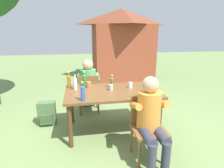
{
  "coord_description": "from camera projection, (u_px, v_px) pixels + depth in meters",
  "views": [
    {
      "loc": [
        -0.54,
        -3.05,
        1.74
      ],
      "look_at": [
        0.0,
        0.0,
        0.87
      ],
      "focal_mm": 30.22,
      "sensor_mm": 36.0,
      "label": 1
    }
  ],
  "objects": [
    {
      "name": "cup_white",
      "position": [
        130.0,
        85.0,
        3.42
      ],
      "size": [
        0.07,
        0.07,
        0.1
      ],
      "primitive_type": "cylinder",
      "color": "white",
      "rests_on": "dining_table"
    },
    {
      "name": "brick_kiosk",
      "position": [
        121.0,
        43.0,
        6.91
      ],
      "size": [
        2.31,
        2.17,
        2.51
      ],
      "color": "brown",
      "rests_on": "ground_plane"
    },
    {
      "name": "backpack_by_near_side",
      "position": [
        47.0,
        114.0,
        3.6
      ],
      "size": [
        0.33,
        0.23,
        0.45
      ],
      "color": "#47663D",
      "rests_on": "ground_plane"
    },
    {
      "name": "chair_near_right",
      "position": [
        147.0,
        124.0,
        2.63
      ],
      "size": [
        0.45,
        0.45,
        0.87
      ],
      "color": "brown",
      "rests_on": "ground_plane"
    },
    {
      "name": "dining_table",
      "position": [
        112.0,
        95.0,
        3.27
      ],
      "size": [
        1.59,
        0.99,
        0.75
      ],
      "color": "brown",
      "rests_on": "ground_plane"
    },
    {
      "name": "cup_steel",
      "position": [
        111.0,
        87.0,
        3.26
      ],
      "size": [
        0.07,
        0.07,
        0.1
      ],
      "primitive_type": "cylinder",
      "color": "#B2B7BC",
      "rests_on": "dining_table"
    },
    {
      "name": "person_in_plaid_shirt",
      "position": [
        88.0,
        83.0,
        4.07
      ],
      "size": [
        0.47,
        0.62,
        1.18
      ],
      "color": "#4C935B",
      "rests_on": "ground_plane"
    },
    {
      "name": "bottle_amber",
      "position": [
        69.0,
        81.0,
        3.39
      ],
      "size": [
        0.06,
        0.06,
        0.3
      ],
      "color": "#996019",
      "rests_on": "dining_table"
    },
    {
      "name": "chair_far_left",
      "position": [
        89.0,
        92.0,
        4.01
      ],
      "size": [
        0.45,
        0.45,
        0.87
      ],
      "color": "brown",
      "rests_on": "ground_plane"
    },
    {
      "name": "cup_terracotta",
      "position": [
        89.0,
        85.0,
        3.43
      ],
      "size": [
        0.08,
        0.08,
        0.1
      ],
      "primitive_type": "cylinder",
      "color": "#BC6B47",
      "rests_on": "dining_table"
    },
    {
      "name": "bottle_blue",
      "position": [
        83.0,
        93.0,
        2.75
      ],
      "size": [
        0.06,
        0.06,
        0.29
      ],
      "color": "#2D56A3",
      "rests_on": "dining_table"
    },
    {
      "name": "bottle_green",
      "position": [
        84.0,
        80.0,
        3.51
      ],
      "size": [
        0.06,
        0.06,
        0.28
      ],
      "color": "#287A38",
      "rests_on": "dining_table"
    },
    {
      "name": "ground_plane",
      "position": [
        112.0,
        129.0,
        3.45
      ],
      "size": [
        24.0,
        24.0,
        0.0
      ],
      "primitive_type": "plane",
      "color": "#6B844C"
    },
    {
      "name": "person_in_white_shirt",
      "position": [
        151.0,
        116.0,
        2.48
      ],
      "size": [
        0.47,
        0.62,
        1.18
      ],
      "color": "orange",
      "rests_on": "ground_plane"
    },
    {
      "name": "bottle_olive",
      "position": [
        112.0,
        82.0,
        3.39
      ],
      "size": [
        0.06,
        0.06,
        0.24
      ],
      "color": "#566623",
      "rests_on": "dining_table"
    },
    {
      "name": "bottle_clear",
      "position": [
        75.0,
        83.0,
        3.29
      ],
      "size": [
        0.06,
        0.06,
        0.27
      ],
      "color": "white",
      "rests_on": "dining_table"
    }
  ]
}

